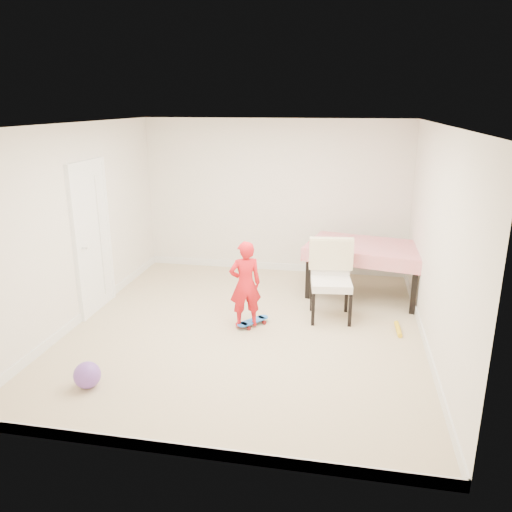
% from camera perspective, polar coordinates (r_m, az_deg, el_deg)
% --- Properties ---
extents(ground, '(5.00, 5.00, 0.00)m').
position_cam_1_polar(ground, '(6.59, -1.19, -8.38)').
color(ground, tan).
rests_on(ground, ground).
extents(ceiling, '(4.50, 5.00, 0.04)m').
position_cam_1_polar(ceiling, '(5.96, -1.34, 14.64)').
color(ceiling, white).
rests_on(ceiling, wall_back).
extents(wall_back, '(4.50, 0.04, 2.60)m').
position_cam_1_polar(wall_back, '(8.53, 2.16, 6.73)').
color(wall_back, silver).
rests_on(wall_back, ground).
extents(wall_front, '(4.50, 0.04, 2.60)m').
position_cam_1_polar(wall_front, '(3.88, -8.79, -6.45)').
color(wall_front, silver).
rests_on(wall_front, ground).
extents(wall_left, '(0.04, 5.00, 2.60)m').
position_cam_1_polar(wall_left, '(6.94, -19.62, 3.32)').
color(wall_left, silver).
rests_on(wall_left, ground).
extents(wall_right, '(0.04, 5.00, 2.60)m').
position_cam_1_polar(wall_right, '(6.11, 19.69, 1.52)').
color(wall_right, silver).
rests_on(wall_right, ground).
extents(door, '(0.11, 0.94, 2.11)m').
position_cam_1_polar(door, '(7.26, -18.20, 1.78)').
color(door, white).
rests_on(door, ground).
extents(baseboard_back, '(4.50, 0.02, 0.12)m').
position_cam_1_polar(baseboard_back, '(8.85, 2.08, -1.18)').
color(baseboard_back, white).
rests_on(baseboard_back, ground).
extents(baseboard_front, '(4.50, 0.02, 0.12)m').
position_cam_1_polar(baseboard_front, '(4.51, -8.08, -21.11)').
color(baseboard_front, white).
rests_on(baseboard_front, ground).
extents(baseboard_left, '(0.02, 5.00, 0.12)m').
position_cam_1_polar(baseboard_left, '(7.32, -18.72, -6.13)').
color(baseboard_left, white).
rests_on(baseboard_left, ground).
extents(baseboard_right, '(0.02, 5.00, 0.12)m').
position_cam_1_polar(baseboard_right, '(6.53, 18.69, -9.02)').
color(baseboard_right, white).
rests_on(baseboard_right, ground).
extents(dining_table, '(1.90, 1.41, 0.81)m').
position_cam_1_polar(dining_table, '(7.75, 12.38, -1.59)').
color(dining_table, red).
rests_on(dining_table, ground).
extents(dining_chair, '(0.66, 0.73, 1.08)m').
position_cam_1_polar(dining_chair, '(6.79, 8.59, -2.86)').
color(dining_chair, white).
rests_on(dining_chair, ground).
extents(skateboard, '(0.45, 0.50, 0.07)m').
position_cam_1_polar(skateboard, '(6.68, -0.36, -7.65)').
color(skateboard, blue).
rests_on(skateboard, ground).
extents(child, '(0.49, 0.42, 1.14)m').
position_cam_1_polar(child, '(6.42, -1.24, -3.53)').
color(child, red).
rests_on(child, ground).
extents(balloon, '(0.28, 0.28, 0.28)m').
position_cam_1_polar(balloon, '(5.59, -18.73, -12.76)').
color(balloon, purple).
rests_on(balloon, ground).
extents(foam_toy, '(0.07, 0.40, 0.06)m').
position_cam_1_polar(foam_toy, '(6.78, 15.94, -8.03)').
color(foam_toy, yellow).
rests_on(foam_toy, ground).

